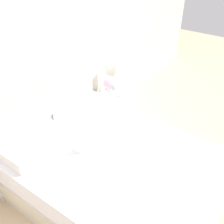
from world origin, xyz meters
name	(u,v)px	position (x,y,z in m)	size (l,w,h in m)	color
ground_plane	(53,157)	(0.00, 0.00, 0.00)	(12.00, 12.00, 0.00)	#CCB28E
wall_back	(32,64)	(0.00, 0.07, 1.30)	(8.00, 0.06, 2.60)	silver
bed	(113,173)	(0.00, -0.96, 0.31)	(1.62, 2.06, 1.03)	beige
nightstand	(115,108)	(1.09, -0.24, 0.27)	(0.44, 0.46, 0.55)	white
table_lamp	(112,72)	(1.14, -0.15, 0.81)	(0.19, 0.19, 0.39)	#A8B2BC
flower_vase	(109,84)	(0.95, -0.24, 0.74)	(0.17, 0.17, 0.29)	silver
teacup	(122,94)	(1.06, -0.38, 0.57)	(0.13, 0.13, 0.06)	white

